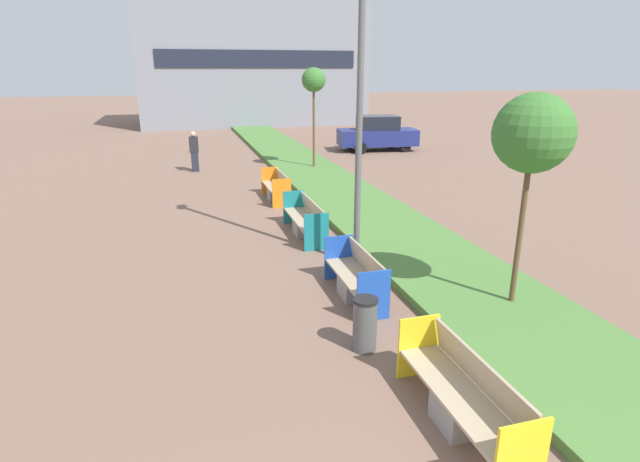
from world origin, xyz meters
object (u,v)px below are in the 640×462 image
Objects in this scene: bench_orange_frame at (277,189)px; parked_car_distant at (377,134)px; bench_teal_frame at (306,222)px; litter_bin at (365,324)px; pedestrian_walking at (194,151)px; bench_yellow_frame at (463,400)px; bench_blue_frame at (356,280)px; street_lamp_post at (361,49)px; sapling_tree_near at (533,135)px; sapling_tree_far at (314,81)px.

parked_car_distant is (7.36, 9.11, 0.54)m from bench_orange_frame.
bench_teal_frame is 0.56× the size of parked_car_distant.
litter_bin is 15.72m from pedestrian_walking.
bench_yellow_frame is 0.53× the size of parked_car_distant.
street_lamp_post is (0.61, 1.68, 4.26)m from bench_blue_frame.
bench_teal_frame is 6.50m from sapling_tree_near.
sapling_tree_far is at bearing 78.39° from bench_blue_frame.
bench_orange_frame is at bearing -118.94° from sapling_tree_far.
bench_blue_frame is 18.55m from parked_car_distant.
bench_yellow_frame is 0.60× the size of sapling_tree_near.
bench_yellow_frame is at bearing -135.16° from sapling_tree_near.
parked_car_distant is at bearing 18.44° from pedestrian_walking.
bench_blue_frame is 13.97m from pedestrian_walking.
bench_blue_frame is at bearing -101.61° from sapling_tree_far.
sapling_tree_near reaches higher than bench_blue_frame.
street_lamp_post is 17.16m from parked_car_distant.
parked_car_distant is at bearing 70.58° from bench_yellow_frame.
bench_blue_frame and bench_orange_frame have the same top height.
bench_yellow_frame is 17.78m from pedestrian_walking.
street_lamp_post is at bearing -105.75° from parked_car_distant.
bench_orange_frame reaches higher than litter_bin.
bench_orange_frame is at bearing 89.99° from bench_blue_frame.
parked_car_distant is at bearing 67.32° from litter_bin.
street_lamp_post reaches higher than bench_yellow_frame.
bench_orange_frame is 7.57m from street_lamp_post.
bench_orange_frame is at bearing 86.92° from litter_bin.
litter_bin is 4.20m from sapling_tree_near.
parked_car_distant reaches higher than pedestrian_walking.
pedestrian_walking reaches higher than bench_orange_frame.
bench_orange_frame is at bearing -67.24° from pedestrian_walking.
bench_teal_frame is at bearing 84.79° from litter_bin.
litter_bin is (-0.52, -9.76, 0.08)m from bench_orange_frame.
pedestrian_walking reaches higher than bench_yellow_frame.
parked_car_distant is (4.78, 18.31, -2.31)m from sapling_tree_near.
bench_teal_frame is (0.00, 7.81, 0.00)m from bench_yellow_frame.
bench_blue_frame is at bearing 90.06° from bench_yellow_frame.
parked_car_distant is at bearing 66.61° from bench_blue_frame.
sapling_tree_far is at bearing 90.00° from sapling_tree_near.
bench_yellow_frame is 11.76m from bench_orange_frame.
sapling_tree_far reaches higher than pedestrian_walking.
pedestrian_walking is at bearing 104.24° from street_lamp_post.
bench_teal_frame is (0.01, 3.96, 0.01)m from bench_blue_frame.
bench_orange_frame is 11.72m from parked_car_distant.
bench_blue_frame is at bearing -105.39° from parked_car_distant.
parked_car_distant is at bearing 75.38° from sapling_tree_near.
bench_orange_frame is 0.54× the size of sapling_tree_near.
sapling_tree_far is at bearing 79.74° from street_lamp_post.
street_lamp_post is 2.17× the size of sapling_tree_near.
street_lamp_post is at bearing -75.76° from pedestrian_walking.
litter_bin is (-0.52, -1.85, 0.08)m from bench_blue_frame.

